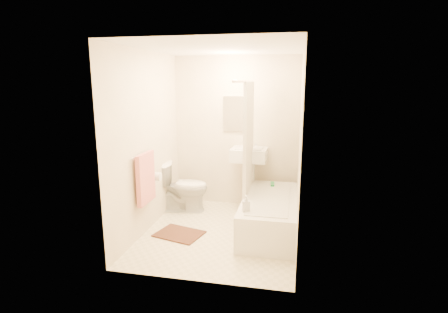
% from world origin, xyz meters
% --- Properties ---
extents(floor, '(2.40, 2.40, 0.00)m').
position_xyz_m(floor, '(0.00, 0.00, 0.00)').
color(floor, beige).
rests_on(floor, ground).
extents(ceiling, '(2.40, 2.40, 0.00)m').
position_xyz_m(ceiling, '(0.00, 0.00, 2.40)').
color(ceiling, white).
rests_on(ceiling, ground).
extents(wall_back, '(2.00, 0.02, 2.40)m').
position_xyz_m(wall_back, '(0.00, 1.20, 1.20)').
color(wall_back, beige).
rests_on(wall_back, ground).
extents(wall_left, '(0.02, 2.40, 2.40)m').
position_xyz_m(wall_left, '(-1.00, 0.00, 1.20)').
color(wall_left, beige).
rests_on(wall_left, ground).
extents(wall_right, '(0.02, 2.40, 2.40)m').
position_xyz_m(wall_right, '(1.00, 0.00, 1.20)').
color(wall_right, beige).
rests_on(wall_right, ground).
extents(mirror, '(0.40, 0.03, 0.55)m').
position_xyz_m(mirror, '(0.00, 1.18, 1.50)').
color(mirror, white).
rests_on(mirror, wall_back).
extents(curtain_rod, '(0.03, 1.70, 0.03)m').
position_xyz_m(curtain_rod, '(0.30, 0.10, 2.00)').
color(curtain_rod, silver).
rests_on(curtain_rod, wall_back).
extents(shower_curtain, '(0.04, 0.80, 1.55)m').
position_xyz_m(shower_curtain, '(0.30, 0.50, 1.22)').
color(shower_curtain, silver).
rests_on(shower_curtain, curtain_rod).
extents(towel_bar, '(0.02, 0.60, 0.02)m').
position_xyz_m(towel_bar, '(-0.96, -0.25, 1.10)').
color(towel_bar, silver).
rests_on(towel_bar, wall_left).
extents(towel, '(0.06, 0.45, 0.66)m').
position_xyz_m(towel, '(-0.93, -0.25, 0.78)').
color(towel, '#CC7266').
rests_on(towel, towel_bar).
extents(toilet_paper, '(0.11, 0.12, 0.12)m').
position_xyz_m(toilet_paper, '(-0.93, 0.12, 0.70)').
color(toilet_paper, white).
rests_on(toilet_paper, wall_left).
extents(toilet, '(0.82, 0.52, 0.76)m').
position_xyz_m(toilet, '(-0.75, 0.71, 0.38)').
color(toilet, white).
rests_on(toilet, floor).
extents(sink, '(0.56, 0.45, 1.08)m').
position_xyz_m(sink, '(0.25, 0.99, 0.54)').
color(sink, white).
rests_on(sink, floor).
extents(bathtub, '(0.71, 1.63, 0.46)m').
position_xyz_m(bathtub, '(0.64, 0.23, 0.23)').
color(bathtub, white).
rests_on(bathtub, floor).
extents(bath_mat, '(0.68, 0.58, 0.02)m').
position_xyz_m(bath_mat, '(-0.52, -0.18, 0.01)').
color(bath_mat, '#542F24').
rests_on(bath_mat, floor).
extents(soap_bottle, '(0.11, 0.11, 0.20)m').
position_xyz_m(soap_bottle, '(0.39, -0.33, 0.56)').
color(soap_bottle, white).
rests_on(soap_bottle, bathtub).
extents(scrub_brush, '(0.07, 0.19, 0.04)m').
position_xyz_m(scrub_brush, '(0.63, 0.81, 0.48)').
color(scrub_brush, green).
rests_on(scrub_brush, bathtub).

